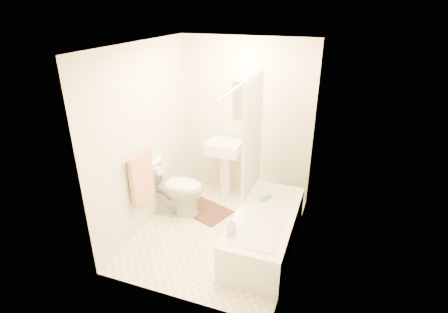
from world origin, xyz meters
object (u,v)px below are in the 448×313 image
(bath_mat, at_px, (206,211))
(soap_bottle, at_px, (231,226))
(toilet, at_px, (174,187))
(sink, at_px, (225,167))
(bathtub, at_px, (265,230))

(bath_mat, relative_size, soap_bottle, 3.14)
(toilet, xyz_separation_m, soap_bottle, (1.14, -0.82, 0.15))
(sink, xyz_separation_m, bathtub, (0.89, -1.00, -0.27))
(toilet, height_order, bathtub, toilet)
(sink, bearing_deg, soap_bottle, -67.87)
(toilet, bearing_deg, bathtub, -109.40)
(toilet, bearing_deg, sink, -43.17)
(toilet, bearing_deg, soap_bottle, -133.04)
(sink, height_order, soap_bottle, sink)
(sink, bearing_deg, bath_mat, -100.10)
(sink, relative_size, bath_mat, 1.51)
(toilet, relative_size, bath_mat, 1.27)
(bath_mat, bearing_deg, toilet, -160.04)
(bath_mat, height_order, soap_bottle, soap_bottle)
(bathtub, relative_size, bath_mat, 2.45)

